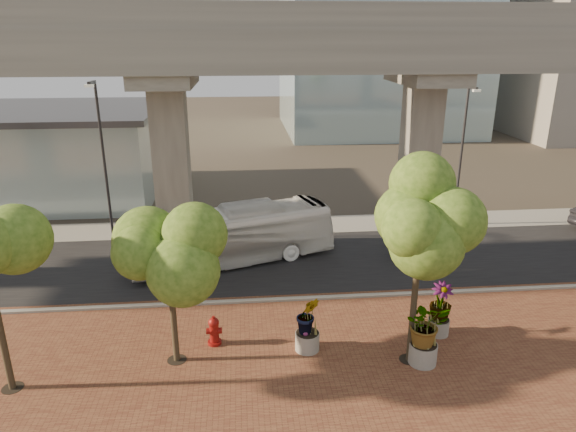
{
  "coord_description": "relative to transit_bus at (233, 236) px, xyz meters",
  "views": [
    {
      "loc": [
        -2.74,
        -22.09,
        11.1
      ],
      "look_at": [
        -0.63,
        0.5,
        3.13
      ],
      "focal_mm": 32.0,
      "sensor_mm": 36.0,
      "label": 1
    }
  ],
  "objects": [
    {
      "name": "brick_plaza",
      "position": [
        3.29,
        -10.41,
        -1.43
      ],
      "size": [
        70.0,
        13.0,
        0.06
      ],
      "primitive_type": "cube",
      "color": "brown",
      "rests_on": "ground"
    },
    {
      "name": "streetlamp_west",
      "position": [
        -6.87,
        3.46,
        3.74
      ],
      "size": [
        0.44,
        1.29,
        8.92
      ],
      "color": "#2B2B30",
      "rests_on": "ground"
    },
    {
      "name": "transit_bus",
      "position": [
        0.0,
        0.0,
        0.0
      ],
      "size": [
        10.73,
        5.58,
        2.92
      ],
      "primitive_type": "imported",
      "rotation": [
        0.0,
        0.0,
        1.88
      ],
      "color": "white",
      "rests_on": "ground"
    },
    {
      "name": "transit_viaduct",
      "position": [
        3.29,
        -0.41,
        5.83
      ],
      "size": [
        72.0,
        5.6,
        12.4
      ],
      "color": "gray",
      "rests_on": "ground"
    },
    {
      "name": "fire_hydrant",
      "position": [
        -0.67,
        -7.52,
        -0.84
      ],
      "size": [
        0.58,
        0.52,
        1.17
      ],
      "color": "maroon",
      "rests_on": "ground"
    },
    {
      "name": "station_pavilion",
      "position": [
        -16.71,
        13.59,
        1.76
      ],
      "size": [
        23.0,
        13.0,
        6.3
      ],
      "color": "silver",
      "rests_on": "ground"
    },
    {
      "name": "planter_left",
      "position": [
        2.79,
        -8.23,
        -0.06
      ],
      "size": [
        2.0,
        2.0,
        2.2
      ],
      "color": "gray",
      "rests_on": "ground"
    },
    {
      "name": "planter_right",
      "position": [
        8.03,
        -7.65,
        -0.09
      ],
      "size": [
        2.03,
        2.03,
        2.16
      ],
      "color": "#A09B90",
      "rests_on": "ground"
    },
    {
      "name": "planter_front",
      "position": [
        6.77,
        -9.44,
        0.07
      ],
      "size": [
        2.21,
        2.21,
        2.43
      ],
      "color": "gray",
      "rests_on": "ground"
    },
    {
      "name": "curb_strip",
      "position": [
        3.29,
        -4.41,
        -1.38
      ],
      "size": [
        70.0,
        0.25,
        0.16
      ],
      "primitive_type": "cube",
      "color": "gray",
      "rests_on": "ground"
    },
    {
      "name": "ground",
      "position": [
        3.29,
        -2.41,
        -1.46
      ],
      "size": [
        160.0,
        160.0,
        0.0
      ],
      "primitive_type": "plane",
      "color": "#3E372D",
      "rests_on": "ground"
    },
    {
      "name": "asphalt_road",
      "position": [
        3.29,
        -0.41,
        -1.44
      ],
      "size": [
        90.0,
        8.0,
        0.04
      ],
      "primitive_type": "cube",
      "color": "black",
      "rests_on": "ground"
    },
    {
      "name": "far_sidewalk",
      "position": [
        3.29,
        5.09,
        -1.43
      ],
      "size": [
        90.0,
        3.0,
        0.06
      ],
      "primitive_type": "cube",
      "color": "gray",
      "rests_on": "ground"
    },
    {
      "name": "streetlamp_east",
      "position": [
        13.58,
        4.23,
        3.45
      ],
      "size": [
        0.42,
        1.22,
        8.41
      ],
      "color": "#303035",
      "rests_on": "ground"
    },
    {
      "name": "street_tree_near_west",
      "position": [
        -1.98,
        -8.45,
        2.85
      ],
      "size": [
        3.63,
        3.63,
        5.93
      ],
      "color": "#433726",
      "rests_on": "ground"
    },
    {
      "name": "street_tree_near_east",
      "position": [
        6.36,
        -9.22,
        3.99
      ],
      "size": [
        4.09,
        4.09,
        7.28
      ],
      "color": "#433726",
      "rests_on": "ground"
    }
  ]
}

